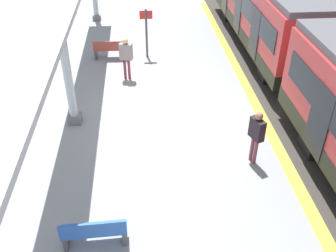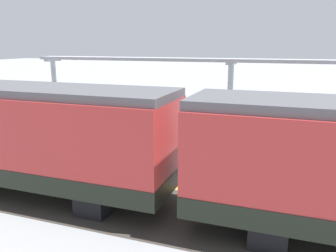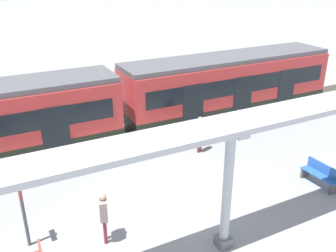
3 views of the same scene
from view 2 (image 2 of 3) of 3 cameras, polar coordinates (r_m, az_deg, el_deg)
ground_plane at (r=14.66m, az=8.16°, el=-5.49°), size 176.00×176.00×0.00m
tactile_edge_strip at (r=11.58m, az=4.66°, el=-10.64°), size 0.37×26.43×0.01m
trackbed at (r=10.03m, az=1.89°, el=-14.60°), size 3.20×38.43×0.01m
train_far_carriage at (r=12.50m, az=-25.48°, el=-1.28°), size 2.65×11.66×3.48m
canopy_pillar_second at (r=17.20m, az=10.22°, el=4.02°), size 1.10×0.44×3.90m
canopy_pillar_third at (r=21.47m, az=-18.29°, el=5.39°), size 1.10×0.44×3.90m
canopy_beam at (r=16.99m, az=10.72°, el=10.69°), size 1.20×21.65×0.16m
bench_near_end at (r=18.11m, az=-7.20°, el=-0.35°), size 1.52×0.49×0.86m
trash_bin at (r=21.50m, az=-21.94°, el=1.02°), size 0.48×0.48×0.93m
passenger_waiting_near_edge at (r=12.94m, az=-5.41°, el=-2.99°), size 0.38×0.54×1.72m
passenger_by_the_benches at (r=15.40m, az=20.44°, el=-1.03°), size 0.55×0.36×1.76m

